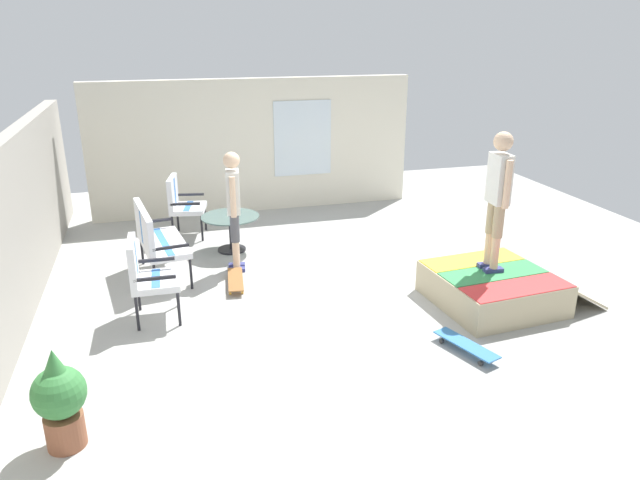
% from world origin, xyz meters
% --- Properties ---
extents(ground_plane, '(12.00, 12.00, 0.10)m').
position_xyz_m(ground_plane, '(0.00, 0.00, -0.05)').
color(ground_plane, '#A8A8A3').
extents(back_wall_cinderblock, '(9.00, 0.20, 2.11)m').
position_xyz_m(back_wall_cinderblock, '(0.00, 4.00, 1.05)').
color(back_wall_cinderblock, '#9E998E').
rests_on(back_wall_cinderblock, ground_plane).
extents(house_facade, '(0.23, 6.00, 2.46)m').
position_xyz_m(house_facade, '(3.80, 0.49, 1.23)').
color(house_facade, silver).
rests_on(house_facade, ground_plane).
extents(skate_ramp, '(1.55, 2.06, 0.43)m').
position_xyz_m(skate_ramp, '(-1.10, -1.69, 0.21)').
color(skate_ramp, tan).
rests_on(skate_ramp, ground_plane).
extents(patio_bench, '(1.32, 0.73, 1.02)m').
position_xyz_m(patio_bench, '(0.91, 2.41, 0.62)').
color(patio_bench, black).
rests_on(patio_bench, ground_plane).
extents(patio_chair_near_house, '(0.72, 0.66, 1.02)m').
position_xyz_m(patio_chair_near_house, '(2.60, 1.96, 0.61)').
color(patio_chair_near_house, black).
rests_on(patio_chair_near_house, ground_plane).
extents(patio_chair_by_wall, '(0.63, 0.56, 1.02)m').
position_xyz_m(patio_chair_by_wall, '(-0.37, 2.54, 0.61)').
color(patio_chair_by_wall, black).
rests_on(patio_chair_by_wall, ground_plane).
extents(patio_table, '(0.90, 0.90, 0.57)m').
position_xyz_m(patio_table, '(1.69, 1.27, 0.40)').
color(patio_table, black).
rests_on(patio_table, ground_plane).
extents(person_watching, '(0.48, 0.28, 1.73)m').
position_xyz_m(person_watching, '(0.90, 1.30, 1.01)').
color(person_watching, navy).
rests_on(person_watching, ground_plane).
extents(person_skater, '(0.48, 0.26, 1.75)m').
position_xyz_m(person_skater, '(-1.00, -1.67, 1.45)').
color(person_skater, navy).
rests_on(person_skater, skate_ramp).
extents(skateboard_by_bench, '(0.82, 0.29, 0.10)m').
position_xyz_m(skateboard_by_bench, '(0.32, 1.40, 0.08)').
color(skateboard_by_bench, brown).
rests_on(skateboard_by_bench, ground_plane).
extents(skateboard_spare, '(0.82, 0.45, 0.10)m').
position_xyz_m(skateboard_spare, '(-2.10, -0.76, 0.08)').
color(skateboard_spare, '#3372B2').
rests_on(skateboard_spare, ground_plane).
extents(potted_plant, '(0.44, 0.44, 0.92)m').
position_xyz_m(potted_plant, '(-2.55, 3.23, 0.47)').
color(potted_plant, brown).
rests_on(potted_plant, ground_plane).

